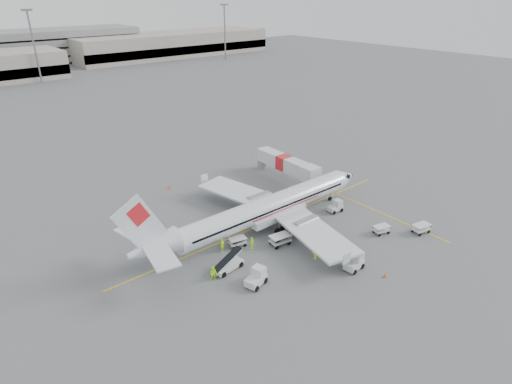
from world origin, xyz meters
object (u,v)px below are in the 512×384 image
at_px(tug_fore, 335,206).
at_px(aircraft, 269,193).
at_px(jet_bridge, 284,167).
at_px(tug_aft, 256,277).
at_px(belt_loader, 228,259).
at_px(tug_mid, 354,262).

bearing_deg(tug_fore, aircraft, 169.85).
height_order(jet_bridge, tug_aft, jet_bridge).
height_order(aircraft, jet_bridge, aircraft).
distance_m(belt_loader, tug_aft, 4.07).
distance_m(aircraft, tug_mid, 13.55).
relative_size(jet_bridge, tug_aft, 6.06).
bearing_deg(tug_mid, belt_loader, 134.59).
bearing_deg(aircraft, tug_aft, -137.34).
bearing_deg(tug_aft, tug_mid, -41.08).
bearing_deg(tug_aft, jet_bridge, 25.09).
bearing_deg(tug_mid, tug_fore, 43.41).
distance_m(tug_mid, tug_aft, 11.09).
bearing_deg(tug_mid, aircraft, 88.76).
distance_m(jet_bridge, belt_loader, 26.08).
height_order(belt_loader, tug_mid, belt_loader).
height_order(jet_bridge, tug_fore, jet_bridge).
distance_m(aircraft, tug_fore, 10.94).
xyz_separation_m(belt_loader, tug_mid, (10.61, -8.78, -0.40)).
relative_size(aircraft, jet_bridge, 2.39).
bearing_deg(jet_bridge, tug_aft, -138.17).
bearing_deg(belt_loader, tug_aft, -88.24).
distance_m(belt_loader, tug_fore, 19.43).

